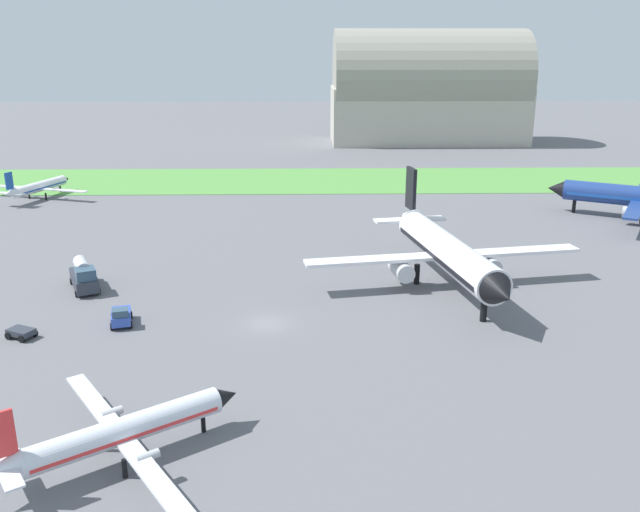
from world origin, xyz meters
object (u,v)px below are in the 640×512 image
(airplane_parked_jet_far, at_px, (639,197))
(airplane_foreground_turboprop, at_px, (121,431))
(fuel_truck_near_gate, at_px, (84,276))
(baggage_cart_by_runway, at_px, (21,332))
(pushback_tug_midfield, at_px, (121,316))
(airplane_taxiing_turboprop, at_px, (38,187))
(airplane_midfield_jet, at_px, (445,251))

(airplane_parked_jet_far, bearing_deg, airplane_foreground_turboprop, 75.03)
(fuel_truck_near_gate, distance_m, baggage_cart_by_runway, 13.29)
(pushback_tug_midfield, bearing_deg, baggage_cart_by_runway, -85.11)
(airplane_taxiing_turboprop, bearing_deg, airplane_foreground_turboprop, -137.84)
(pushback_tug_midfield, bearing_deg, airplane_foreground_turboprop, 1.12)
(airplane_midfield_jet, distance_m, baggage_cart_by_runway, 44.58)
(airplane_midfield_jet, xyz_separation_m, airplane_taxiing_turboprop, (-64.02, 47.55, -1.90))
(airplane_midfield_jet, height_order, airplane_taxiing_turboprop, airplane_midfield_jet)
(airplane_foreground_turboprop, height_order, fuel_truck_near_gate, airplane_foreground_turboprop)
(pushback_tug_midfield, bearing_deg, airplane_midfield_jet, 93.43)
(airplane_taxiing_turboprop, relative_size, baggage_cart_by_runway, 6.70)
(airplane_foreground_turboprop, bearing_deg, airplane_taxiing_turboprop, 79.30)
(airplane_parked_jet_far, bearing_deg, baggage_cart_by_runway, 59.51)
(pushback_tug_midfield, bearing_deg, fuel_truck_near_gate, -160.42)
(airplane_midfield_jet, relative_size, airplane_parked_jet_far, 1.25)
(airplane_midfield_jet, xyz_separation_m, pushback_tug_midfield, (-33.82, -10.63, -3.18))
(airplane_taxiing_turboprop, bearing_deg, fuel_truck_near_gate, -136.05)
(airplane_midfield_jet, height_order, airplane_parked_jet_far, airplane_midfield_jet)
(airplane_parked_jet_far, relative_size, fuel_truck_near_gate, 3.71)
(airplane_midfield_jet, distance_m, airplane_parked_jet_far, 47.48)
(airplane_foreground_turboprop, bearing_deg, fuel_truck_near_gate, 76.57)
(airplane_parked_jet_far, bearing_deg, pushback_tug_midfield, 60.59)
(baggage_cart_by_runway, bearing_deg, airplane_foreground_turboprop, 151.92)
(airplane_foreground_turboprop, relative_size, pushback_tug_midfield, 4.33)
(airplane_taxiing_turboprop, relative_size, airplane_parked_jet_far, 0.76)
(baggage_cart_by_runway, bearing_deg, airplane_parked_jet_far, -126.08)
(airplane_taxiing_turboprop, xyz_separation_m, airplane_parked_jet_far, (100.90, -17.65, 1.45))
(airplane_taxiing_turboprop, height_order, baggage_cart_by_runway, airplane_taxiing_turboprop)
(airplane_foreground_turboprop, distance_m, airplane_parked_jet_far, 90.25)
(airplane_parked_jet_far, height_order, baggage_cart_by_runway, airplane_parked_jet_far)
(airplane_parked_jet_far, relative_size, pushback_tug_midfield, 6.52)
(airplane_foreground_turboprop, xyz_separation_m, baggage_cart_by_runway, (-14.59, 19.53, -1.61))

